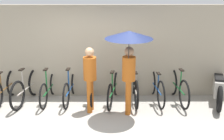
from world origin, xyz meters
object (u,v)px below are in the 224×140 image
object	(u,v)px
parked_bicycle_3	(70,88)
parked_bicycle_7	(156,87)
parked_bicycle_1	(27,88)
parked_bicycle_6	(135,87)
parked_bicycle_4	(92,88)
motorcycle	(218,87)
parked_bicycle_8	(178,87)
pedestrian_center	(129,48)
parked_bicycle_2	(49,88)
pedestrian_leading	(90,75)
parked_bicycle_0	(5,89)
parked_bicycle_5	(113,89)

from	to	relation	value
parked_bicycle_3	parked_bicycle_7	world-z (taller)	parked_bicycle_3
parked_bicycle_1	parked_bicycle_6	bearing A→B (deg)	-76.59
parked_bicycle_1	parked_bicycle_4	bearing A→B (deg)	-76.36
motorcycle	parked_bicycle_6	bearing A→B (deg)	103.76
parked_bicycle_4	parked_bicycle_7	distance (m)	1.74
motorcycle	parked_bicycle_8	bearing A→B (deg)	104.99
pedestrian_center	parked_bicycle_4	bearing A→B (deg)	-34.91
parked_bicycle_2	pedestrian_leading	distance (m)	1.45
parked_bicycle_4	parked_bicycle_6	size ratio (longest dim) A/B	0.91
parked_bicycle_1	parked_bicycle_8	size ratio (longest dim) A/B	1.01
parked_bicycle_4	pedestrian_center	size ratio (longest dim) A/B	0.79
pedestrian_leading	parked_bicycle_4	bearing A→B (deg)	-82.00
parked_bicycle_1	parked_bicycle_6	world-z (taller)	parked_bicycle_6
pedestrian_leading	parked_bicycle_7	bearing A→B (deg)	-151.18
parked_bicycle_4	pedestrian_leading	bearing A→B (deg)	177.91
parked_bicycle_0	parked_bicycle_6	distance (m)	3.47
parked_bicycle_2	pedestrian_leading	xyz separation A→B (m)	(1.15, -0.65, 0.60)
parked_bicycle_3	parked_bicycle_4	xyz separation A→B (m)	(0.58, -0.03, -0.01)
parked_bicycle_0	parked_bicycle_5	world-z (taller)	parked_bicycle_5
parked_bicycle_2	parked_bicycle_8	distance (m)	3.47
parked_bicycle_5	pedestrian_center	xyz separation A→B (m)	(0.34, -0.80, 1.32)
parked_bicycle_5	parked_bicycle_2	bearing A→B (deg)	97.60
parked_bicycle_2	parked_bicycle_4	size ratio (longest dim) A/B	1.02
pedestrian_center	parked_bicycle_8	bearing A→B (deg)	-140.92
parked_bicycle_5	parked_bicycle_8	bearing A→B (deg)	-78.65
parked_bicycle_4	parked_bicycle_8	bearing A→B (deg)	-92.30
parked_bicycle_2	parked_bicycle_8	xyz separation A→B (m)	(3.47, -0.03, 0.04)
motorcycle	parked_bicycle_4	bearing A→B (deg)	104.69
parked_bicycle_0	parked_bicycle_6	size ratio (longest dim) A/B	0.99
parked_bicycle_7	pedestrian_center	world-z (taller)	pedestrian_center
parked_bicycle_2	parked_bicycle_5	world-z (taller)	parked_bicycle_5
parked_bicycle_1	pedestrian_leading	size ratio (longest dim) A/B	1.09
parked_bicycle_5	pedestrian_leading	distance (m)	1.01
parked_bicycle_6	parked_bicycle_5	bearing A→B (deg)	98.44
parked_bicycle_1	pedestrian_center	size ratio (longest dim) A/B	0.85
parked_bicycle_7	motorcycle	bearing A→B (deg)	-96.56
parked_bicycle_0	parked_bicycle_3	size ratio (longest dim) A/B	1.03
parked_bicycle_3	pedestrian_leading	distance (m)	1.06
parked_bicycle_0	parked_bicycle_7	distance (m)	4.05
parked_bicycle_6	parked_bicycle_0	bearing A→B (deg)	91.06
parked_bicycle_2	parked_bicycle_1	bearing A→B (deg)	101.83
parked_bicycle_3	parked_bicycle_1	bearing A→B (deg)	99.30
parked_bicycle_1	parked_bicycle_6	xyz separation A→B (m)	(2.89, 0.09, -0.01)
parked_bicycle_4	motorcycle	world-z (taller)	parked_bicycle_4
parked_bicycle_5	parked_bicycle_1	bearing A→B (deg)	99.89
parked_bicycle_8	motorcycle	size ratio (longest dim) A/B	0.85
parked_bicycle_6	parked_bicycle_4	bearing A→B (deg)	90.83
parked_bicycle_6	motorcycle	world-z (taller)	parked_bicycle_6
parked_bicycle_0	parked_bicycle_1	bearing A→B (deg)	-82.32
parked_bicycle_1	parked_bicycle_8	world-z (taller)	parked_bicycle_1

